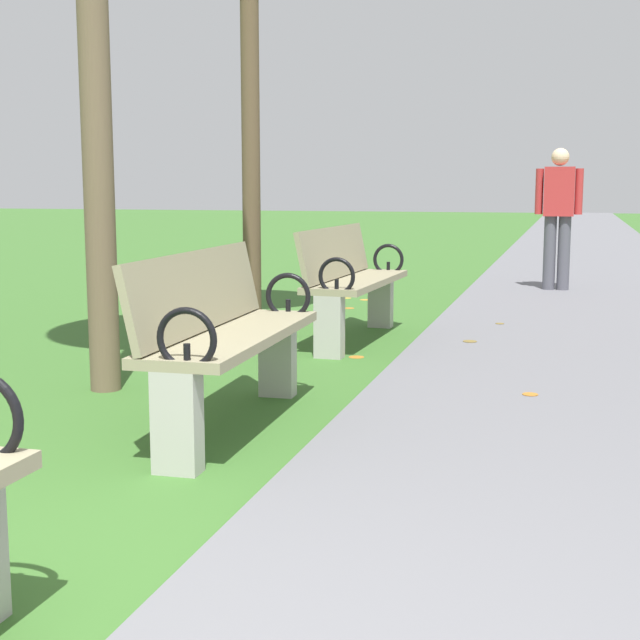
% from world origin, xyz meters
% --- Properties ---
extents(paved_walkway, '(2.78, 44.00, 0.02)m').
position_xyz_m(paved_walkway, '(1.39, 18.00, 0.01)').
color(paved_walkway, slate).
rests_on(paved_walkway, ground).
extents(park_bench_2, '(0.51, 1.61, 0.90)m').
position_xyz_m(park_bench_2, '(-0.50, 2.80, 0.49)').
color(park_bench_2, gray).
rests_on(park_bench_2, ground).
extents(park_bench_3, '(0.54, 1.62, 0.90)m').
position_xyz_m(park_bench_3, '(-0.50, 5.51, 0.49)').
color(park_bench_3, gray).
rests_on(park_bench_3, ground).
extents(pedestrian_walking, '(0.53, 0.23, 1.62)m').
position_xyz_m(pedestrian_walking, '(0.99, 9.42, 0.93)').
color(pedestrian_walking, '#4C4C56').
rests_on(pedestrian_walking, paved_walkway).
extents(scattered_leaves, '(4.83, 9.34, 0.02)m').
position_xyz_m(scattered_leaves, '(0.16, 5.42, 0.01)').
color(scattered_leaves, '#AD6B23').
rests_on(scattered_leaves, ground).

